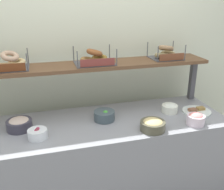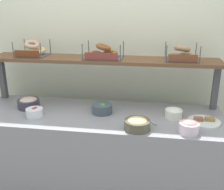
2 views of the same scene
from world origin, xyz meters
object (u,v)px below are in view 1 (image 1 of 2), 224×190
Objects in this scene: bowl_cream_cheese at (170,108)px; bowl_tuna_salad at (19,124)px; bowl_lox_spread at (196,119)px; bagel_basket_cinnamon_raisin at (94,59)px; bagel_basket_everything at (166,54)px; bowl_hummus at (153,125)px; serving_spoon_near_plate at (151,119)px; bowl_veggie_mix at (104,115)px; serving_plate_white at (197,111)px; bagel_basket_plain at (11,63)px; bowl_beet_salad at (38,134)px.

bowl_cream_cheese is 1.28m from bowl_tuna_salad.
bowl_lox_spread is 1.40m from bowl_tuna_salad.
bagel_basket_everything is at bearing 1.84° from bagel_basket_cinnamon_raisin.
bagel_basket_everything reaches higher than bowl_lox_spread.
bowl_hummus is 0.74m from bagel_basket_cinnamon_raisin.
bowl_veggie_mix is at bearing 166.07° from serving_spoon_near_plate.
bagel_basket_everything is (0.68, 0.02, 0.00)m from bagel_basket_cinnamon_raisin.
bowl_veggie_mix is 1.24× the size of bowl_cream_cheese.
bowl_veggie_mix is 0.68m from bowl_tuna_salad.
bowl_cream_cheese is 0.39m from bowl_hummus.
serving_plate_white is (0.14, 0.20, -0.04)m from bowl_lox_spread.
bagel_basket_plain is at bearing 178.25° from bagel_basket_cinnamon_raisin.
bowl_tuna_salad is at bearing 173.85° from serving_spoon_near_plate.
bagel_basket_cinnamon_raisin reaches higher than bowl_lox_spread.
serving_spoon_near_plate is 0.70m from bagel_basket_cinnamon_raisin.
bowl_veggie_mix is 0.82m from bagel_basket_everything.
serving_spoon_near_plate is 0.64m from bagel_basket_everything.
bowl_lox_spread is at bearing -21.59° from bowl_veggie_mix.
bagel_basket_cinnamon_raisin is at bearing 141.68° from serving_spoon_near_plate.
bowl_hummus is 0.75m from bagel_basket_everything.
bowl_cream_cheese is at bearing -20.20° from bagel_basket_cinnamon_raisin.
bagel_basket_everything is at bearing 9.84° from bowl_tuna_salad.
bowl_lox_spread reaches higher than bowl_cream_cheese.
bowl_hummus is (0.32, -0.27, 0.00)m from bowl_veggie_mix.
bagel_basket_cinnamon_raisin reaches higher than bowl_tuna_salad.
bowl_veggie_mix is at bearing 139.80° from bowl_hummus.
bowl_cream_cheese is 1.01× the size of bowl_beet_salad.
serving_plate_white is (0.84, -0.07, -0.03)m from bowl_veggie_mix.
bowl_cream_cheese is 0.42× the size of bagel_basket_cinnamon_raisin.
serving_spoon_near_plate is at bearing 149.96° from bowl_lox_spread.
bowl_veggie_mix is 0.56m from bowl_beet_salad.
bowl_beet_salad is 0.87m from bowl_hummus.
bagel_basket_everything reaches higher than bowl_beet_salad.
bowl_hummus is at bearing -40.20° from bowl_veggie_mix.
bowl_veggie_mix is 0.49m from bagel_basket_cinnamon_raisin.
bowl_veggie_mix is 0.64× the size of bagel_basket_plain.
bowl_lox_spread is 0.29m from bowl_cream_cheese.
bowl_cream_cheese is 0.49× the size of bagel_basket_everything.
bowl_cream_cheese is (-0.09, 0.27, -0.01)m from bowl_lox_spread.
bowl_beet_salad is 0.51× the size of bagel_basket_plain.
bagel_basket_everything is (1.19, 0.41, 0.44)m from bowl_beet_salad.
bowl_lox_spread is at bearing -85.61° from bagel_basket_everything.
bowl_veggie_mix is 0.40m from serving_spoon_near_plate.
bowl_beet_salad is 0.72× the size of bowl_tuna_salad.
bowl_lox_spread is 0.74× the size of bowl_tuna_salad.
bagel_basket_plain is at bearing 153.11° from bowl_hummus.
serving_plate_white is 0.91× the size of bagel_basket_plain.
bowl_veggie_mix is at bearing -159.04° from bagel_basket_everything.
serving_plate_white is at bearing -4.90° from bowl_veggie_mix.
bagel_basket_plain is at bearing 96.22° from bowl_tuna_salad.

